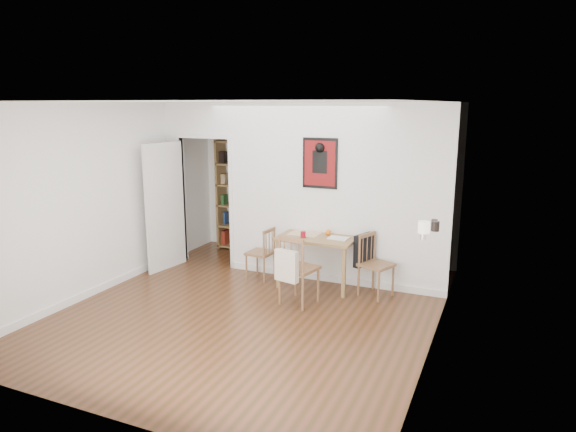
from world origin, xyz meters
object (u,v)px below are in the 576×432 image
at_px(chair_left, 260,253).
at_px(ceramic_jar_a, 435,226).
at_px(chair_front, 298,269).
at_px(orange_fruit, 328,232).
at_px(ceramic_jar_b, 434,223).
at_px(notebook, 338,238).
at_px(mantel_lamp, 424,228).
at_px(chair_right, 375,264).
at_px(bookshelf, 240,196).
at_px(dining_table, 318,242).
at_px(fireplace, 431,279).
at_px(red_glass, 303,235).

xyz_separation_m(chair_left, ceramic_jar_a, (2.58, -0.71, 0.82)).
relative_size(chair_front, orange_fruit, 11.79).
xyz_separation_m(chair_left, ceramic_jar_b, (2.55, -0.53, 0.81)).
bearing_deg(notebook, ceramic_jar_b, -22.71).
relative_size(chair_left, mantel_lamp, 3.98).
bearing_deg(chair_right, bookshelf, 154.55).
height_order(orange_fruit, notebook, orange_fruit).
bearing_deg(chair_right, orange_fruit, 167.93).
distance_m(chair_front, bookshelf, 2.86).
bearing_deg(dining_table, fireplace, -26.64).
relative_size(dining_table, red_glass, 11.68).
bearing_deg(mantel_lamp, red_glass, 149.98).
distance_m(bookshelf, notebook, 2.62).
xyz_separation_m(dining_table, bookshelf, (-1.95, 1.30, 0.32)).
relative_size(chair_left, chair_front, 0.84).
relative_size(bookshelf, orange_fruit, 24.76).
height_order(chair_right, ceramic_jar_a, ceramic_jar_a).
bearing_deg(ceramic_jar_b, ceramic_jar_a, -79.84).
bearing_deg(bookshelf, chair_front, -46.00).
distance_m(notebook, mantel_lamp, 1.85).
height_order(chair_front, fireplace, fireplace).
distance_m(dining_table, ceramic_jar_b, 1.84).
bearing_deg(fireplace, ceramic_jar_a, 90.51).
height_order(bookshelf, fireplace, bookshelf).
bearing_deg(mantel_lamp, ceramic_jar_b, 87.34).
bearing_deg(notebook, orange_fruit, 146.60).
relative_size(mantel_lamp, ceramic_jar_a, 1.75).
bearing_deg(ceramic_jar_a, chair_front, 178.95).
relative_size(red_glass, ceramic_jar_a, 0.82).
bearing_deg(red_glass, dining_table, 43.30).
bearing_deg(ceramic_jar_a, mantel_lamp, -98.09).
relative_size(notebook, ceramic_jar_b, 2.89).
distance_m(chair_left, chair_front, 1.13).
relative_size(dining_table, chair_right, 1.26).
distance_m(fireplace, red_glass, 1.99).
distance_m(chair_front, notebook, 0.83).
relative_size(chair_left, red_glass, 8.51).
distance_m(chair_right, mantel_lamp, 1.63).
xyz_separation_m(fireplace, ceramic_jar_a, (-0.00, 0.09, 0.60)).
bearing_deg(orange_fruit, notebook, -33.40).
relative_size(fireplace, orange_fruit, 15.71).
bearing_deg(notebook, chair_front, -113.01).
height_order(chair_left, red_glass, red_glass).
distance_m(chair_front, ceramic_jar_a, 1.85).
bearing_deg(bookshelf, chair_left, -51.64).
bearing_deg(chair_front, fireplace, -4.25).
distance_m(chair_right, bookshelf, 3.15).
distance_m(bookshelf, red_glass, 2.31).
xyz_separation_m(red_glass, mantel_lamp, (1.79, -1.04, 0.50)).
height_order(bookshelf, notebook, bookshelf).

